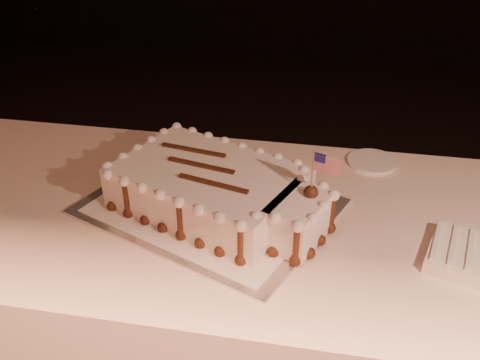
% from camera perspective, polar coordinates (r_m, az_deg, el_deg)
% --- Properties ---
extents(room_shell, '(6.10, 8.10, 2.90)m').
position_cam_1_polar(room_shell, '(0.50, 9.71, 15.99)').
color(room_shell, black).
rests_on(room_shell, ground).
extents(banquet_table, '(2.40, 0.80, 0.75)m').
position_cam_1_polar(banquet_table, '(1.59, 7.14, -15.43)').
color(banquet_table, '#FFDAC5').
rests_on(banquet_table, ground).
extents(cake_board, '(0.71, 0.63, 0.01)m').
position_cam_1_polar(cake_board, '(1.37, -3.29, -2.83)').
color(cake_board, silver).
rests_on(cake_board, banquet_table).
extents(doily, '(0.64, 0.57, 0.00)m').
position_cam_1_polar(doily, '(1.37, -3.30, -2.66)').
color(doily, white).
rests_on(doily, cake_board).
extents(sheet_cake, '(0.59, 0.45, 0.22)m').
position_cam_1_polar(sheet_cake, '(1.32, -2.26, -1.15)').
color(sheet_cake, white).
rests_on(sheet_cake, doily).
extents(side_plate, '(0.14, 0.14, 0.01)m').
position_cam_1_polar(side_plate, '(1.61, 13.90, 1.90)').
color(side_plate, white).
rests_on(side_plate, banquet_table).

